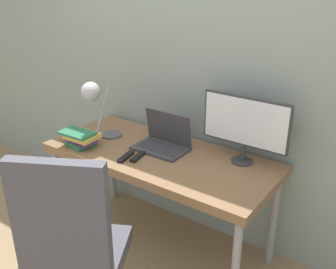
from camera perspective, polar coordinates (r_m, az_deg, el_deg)
The scene contains 9 objects.
wall_back at distance 2.87m, azimuth 3.80°, elevation 9.87°, with size 8.00×0.05×2.60m.
desk at distance 2.75m, azimuth -1.15°, elevation -4.02°, with size 1.62×0.71×0.77m.
laptop at distance 2.77m, azimuth -0.74°, elevation -1.02°, with size 0.37×0.24×0.25m.
monitor at distance 2.54m, azimuth 11.13°, elevation 1.47°, with size 0.58×0.15×0.45m.
desk_lamp at distance 2.81m, azimuth -10.66°, elevation 5.15°, with size 0.16×0.32×0.46m.
office_chair at distance 2.22m, azimuth -13.86°, elevation -14.72°, with size 0.66×0.63×1.15m.
book_stack at distance 2.88m, azimuth -12.58°, elevation -0.52°, with size 0.27×0.20×0.11m.
tv_remote at distance 2.66m, azimuth -4.41°, elevation -3.22°, with size 0.07×0.16×0.02m.
media_remote at distance 2.67m, azimuth -6.14°, elevation -3.22°, with size 0.07×0.17×0.02m.
Camera 1 is at (1.45, -1.61, 1.97)m, focal length 42.00 mm.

